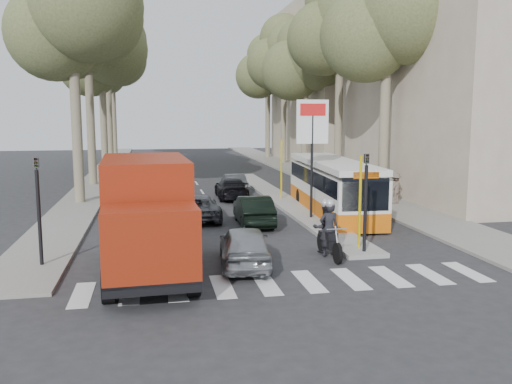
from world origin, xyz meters
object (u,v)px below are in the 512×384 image
Objects in this scene: dark_hatchback at (253,210)px; city_bus at (332,185)px; motorcycle at (327,230)px; red_truck at (147,214)px; silver_hatchback at (245,246)px.

dark_hatchback is 4.90m from city_bus.
city_bus is 8.32m from motorcycle.
red_truck reaches higher than motorcycle.
red_truck is 6.33m from motorcycle.
dark_hatchback is at bearing -97.00° from silver_hatchback.
red_truck reaches higher than city_bus.
silver_hatchback is 0.98× the size of dark_hatchback.
motorcycle reaches higher than dark_hatchback.
red_truck is (-3.11, -0.28, 1.21)m from silver_hatchback.
silver_hatchback is at bearing -120.81° from city_bus.
red_truck is at bearing -170.99° from motorcycle.
dark_hatchback is (1.51, 6.52, -0.01)m from silver_hatchback.
city_bus reaches higher than silver_hatchback.
silver_hatchback is 10.42m from city_bus.
silver_hatchback is at bearing 78.95° from dark_hatchback.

